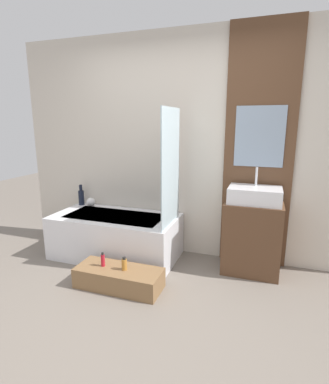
% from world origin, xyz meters
% --- Properties ---
extents(ground_plane, '(12.00, 12.00, 0.00)m').
position_xyz_m(ground_plane, '(0.00, 0.00, 0.00)').
color(ground_plane, slate).
extents(wall_tiled_back, '(4.20, 0.06, 2.60)m').
position_xyz_m(wall_tiled_back, '(0.00, 1.58, 1.30)').
color(wall_tiled_back, beige).
rests_on(wall_tiled_back, ground_plane).
extents(wall_wood_accent, '(0.73, 0.04, 2.60)m').
position_xyz_m(wall_wood_accent, '(0.89, 1.53, 1.31)').
color(wall_wood_accent, brown).
rests_on(wall_wood_accent, ground_plane).
extents(bathtub, '(1.48, 0.75, 0.51)m').
position_xyz_m(bathtub, '(-0.67, 1.16, 0.26)').
color(bathtub, white).
rests_on(bathtub, ground_plane).
extents(glass_shower_screen, '(0.01, 0.58, 1.23)m').
position_xyz_m(glass_shower_screen, '(0.04, 1.09, 1.12)').
color(glass_shower_screen, silver).
rests_on(glass_shower_screen, bathtub).
extents(wooden_step_bench, '(0.85, 0.34, 0.20)m').
position_xyz_m(wooden_step_bench, '(-0.31, 0.53, 0.10)').
color(wooden_step_bench, olive).
rests_on(wooden_step_bench, ground_plane).
extents(vanity_cabinet, '(0.59, 0.43, 0.77)m').
position_xyz_m(vanity_cabinet, '(0.89, 1.30, 0.39)').
color(vanity_cabinet, brown).
rests_on(vanity_cabinet, ground_plane).
extents(sink, '(0.53, 0.37, 0.36)m').
position_xyz_m(sink, '(0.89, 1.30, 0.85)').
color(sink, white).
rests_on(sink, vanity_cabinet).
extents(vase_tall_dark, '(0.07, 0.07, 0.27)m').
position_xyz_m(vase_tall_dark, '(-1.32, 1.44, 0.62)').
color(vase_tall_dark, black).
rests_on(vase_tall_dark, bathtub).
extents(vase_round_light, '(0.11, 0.11, 0.11)m').
position_xyz_m(vase_round_light, '(-1.17, 1.42, 0.57)').
color(vase_round_light, white).
rests_on(vase_round_light, bathtub).
extents(bottle_soap_primary, '(0.04, 0.04, 0.14)m').
position_xyz_m(bottle_soap_primary, '(-0.48, 0.53, 0.26)').
color(bottle_soap_primary, '#B21928').
rests_on(bottle_soap_primary, wooden_step_bench).
extents(bottle_soap_secondary, '(0.05, 0.05, 0.13)m').
position_xyz_m(bottle_soap_secondary, '(-0.24, 0.53, 0.26)').
color(bottle_soap_secondary, '#B2752D').
rests_on(bottle_soap_secondary, wooden_step_bench).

